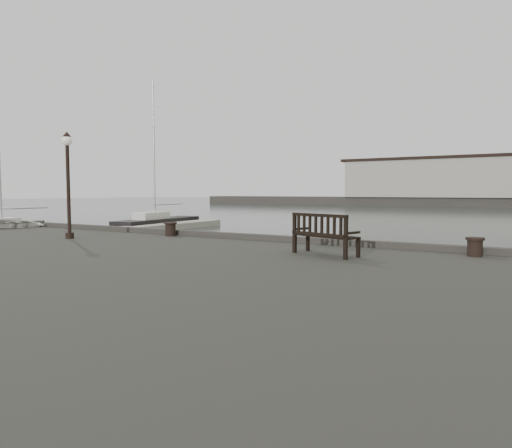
# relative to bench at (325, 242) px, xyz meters

# --- Properties ---
(ground) EXTENTS (400.00, 400.00, 0.00)m
(ground) POSITION_rel_bench_xyz_m (-1.58, 2.32, -1.87)
(ground) COLOR black
(ground) RESTS_ON ground
(pontoon) EXTENTS (2.00, 24.00, 0.50)m
(pontoon) POSITION_rel_bench_xyz_m (-21.58, 12.32, -1.62)
(pontoon) COLOR #99958E
(pontoon) RESTS_ON ground
(breakwater) EXTENTS (140.00, 9.50, 12.20)m
(breakwater) POSITION_rel_bench_xyz_m (-6.13, 94.32, 2.43)
(breakwater) COLOR #383530
(breakwater) RESTS_ON ground
(bench) EXTENTS (1.80, 1.07, 0.98)m
(bench) POSITION_rel_bench_xyz_m (0.00, 0.00, 0.00)
(bench) COLOR black
(bench) RESTS_ON quay
(bollard_left) EXTENTS (0.45, 0.45, 0.48)m
(bollard_left) POSITION_rel_bench_xyz_m (-6.55, 1.80, -0.07)
(bollard_left) COLOR black
(bollard_left) RESTS_ON quay
(bollard_right) EXTENTS (0.55, 0.55, 0.45)m
(bollard_right) POSITION_rel_bench_xyz_m (3.15, 1.67, -0.09)
(bollard_right) COLOR black
(bollard_right) RESTS_ON quay
(lamp_post) EXTENTS (0.35, 0.35, 3.50)m
(lamp_post) POSITION_rel_bench_xyz_m (-8.78, -0.63, 1.93)
(lamp_post) COLOR black
(lamp_post) RESTS_ON quay
(dinghy) EXTENTS (1.51, 2.10, 0.43)m
(dinghy) POSITION_rel_bench_xyz_m (-14.60, 1.15, -0.10)
(dinghy) COLOR silver
(dinghy) RESTS_ON quay
(yacht_a) EXTENTS (2.24, 7.90, 11.01)m
(yacht_a) POSITION_rel_bench_xyz_m (-25.37, 6.92, -1.63)
(yacht_a) COLOR black
(yacht_a) RESTS_ON ground
(yacht_b) EXTENTS (3.27, 10.01, 13.01)m
(yacht_b) POSITION_rel_bench_xyz_m (-23.48, 19.16, -1.62)
(yacht_b) COLOR black
(yacht_b) RESTS_ON ground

